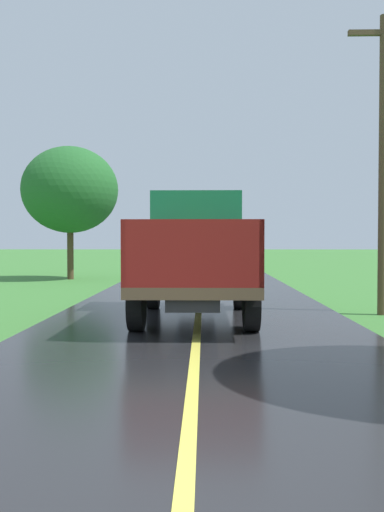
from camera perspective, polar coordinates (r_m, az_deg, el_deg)
name	(u,v)px	position (r m, az deg, el deg)	size (l,w,h in m)	color
centre_line	(183,507)	(3.88, -0.90, -23.80)	(0.14, 108.00, 0.01)	#E0D64C
banana_truck_near	(196,252)	(12.86, 0.36, 0.41)	(2.38, 5.82, 2.80)	#2D2D30
utility_pole_roadside	(383,156)	(14.09, 18.57, 9.50)	(1.65, 0.20, 6.92)	brown
roadside_tree_near_left	(70,190)	(25.83, -12.11, 6.48)	(4.22, 4.22, 5.86)	#4C3823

